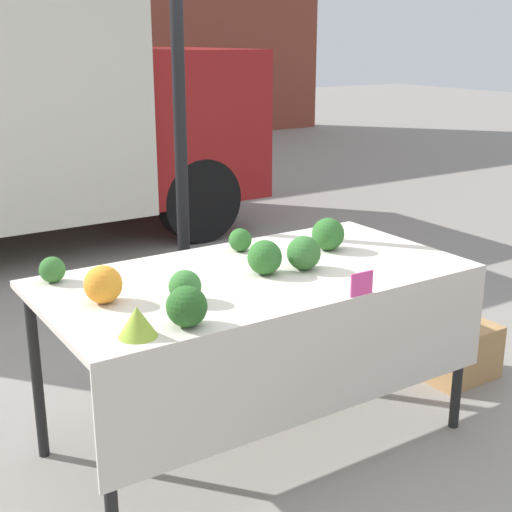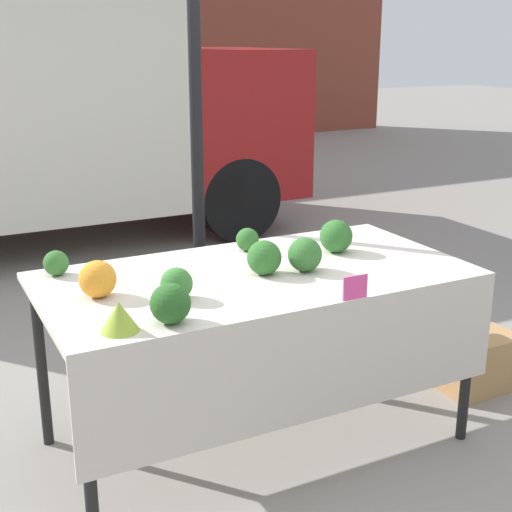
{
  "view_description": "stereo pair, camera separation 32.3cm",
  "coord_description": "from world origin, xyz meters",
  "views": [
    {
      "loc": [
        -1.68,
        -2.59,
        1.91
      ],
      "look_at": [
        0.0,
        0.0,
        0.95
      ],
      "focal_mm": 50.0,
      "sensor_mm": 36.0,
      "label": 1
    },
    {
      "loc": [
        -1.4,
        -2.75,
        1.91
      ],
      "look_at": [
        0.0,
        0.0,
        0.95
      ],
      "focal_mm": 50.0,
      "sensor_mm": 36.0,
      "label": 2
    }
  ],
  "objects": [
    {
      "name": "ground_plane",
      "position": [
        0.0,
        0.0,
        0.0
      ],
      "size": [
        40.0,
        40.0,
        0.0
      ],
      "primitive_type": "plane",
      "color": "gray"
    },
    {
      "name": "tent_pole",
      "position": [
        0.09,
        0.89,
        1.37
      ],
      "size": [
        0.07,
        0.07,
        2.74
      ],
      "color": "black",
      "rests_on": "ground_plane"
    },
    {
      "name": "parked_truck",
      "position": [
        -0.2,
        4.13,
        1.27
      ],
      "size": [
        4.6,
        2.03,
        2.34
      ],
      "color": "silver",
      "rests_on": "ground_plane"
    },
    {
      "name": "market_table",
      "position": [
        0.0,
        -0.07,
        0.77
      ],
      "size": [
        1.95,
        1.0,
        0.87
      ],
      "color": "beige",
      "rests_on": "ground_plane"
    },
    {
      "name": "orange_cauliflower",
      "position": [
        -0.73,
        0.02,
        0.95
      ],
      "size": [
        0.16,
        0.16,
        0.16
      ],
      "color": "orange",
      "rests_on": "market_table"
    },
    {
      "name": "romanesco_head",
      "position": [
        -0.75,
        -0.38,
        0.93
      ],
      "size": [
        0.14,
        0.14,
        0.12
      ],
      "color": "#93B238",
      "rests_on": "market_table"
    },
    {
      "name": "broccoli_head_0",
      "position": [
        0.12,
        0.33,
        0.93
      ],
      "size": [
        0.12,
        0.12,
        0.12
      ],
      "color": "#2D6628",
      "rests_on": "market_table"
    },
    {
      "name": "broccoli_head_1",
      "position": [
        0.02,
        -0.04,
        0.95
      ],
      "size": [
        0.16,
        0.16,
        0.16
      ],
      "color": "#2D6628",
      "rests_on": "market_table"
    },
    {
      "name": "broccoli_head_2",
      "position": [
        0.5,
        0.11,
        0.95
      ],
      "size": [
        0.16,
        0.16,
        0.16
      ],
      "color": "#2D6628",
      "rests_on": "market_table"
    },
    {
      "name": "broccoli_head_3",
      "position": [
        -0.56,
        -0.39,
        0.95
      ],
      "size": [
        0.16,
        0.16,
        0.16
      ],
      "color": "#285B23",
      "rests_on": "market_table"
    },
    {
      "name": "broccoli_head_4",
      "position": [
        0.21,
        -0.08,
        0.95
      ],
      "size": [
        0.16,
        0.16,
        0.16
      ],
      "color": "#336B2D",
      "rests_on": "market_table"
    },
    {
      "name": "broccoli_head_5",
      "position": [
        -0.82,
        0.38,
        0.93
      ],
      "size": [
        0.11,
        0.11,
        0.11
      ],
      "color": "#336B2D",
      "rests_on": "market_table"
    },
    {
      "name": "broccoli_head_6",
      "position": [
        -0.44,
        -0.16,
        0.94
      ],
      "size": [
        0.13,
        0.13,
        0.13
      ],
      "color": "#387533",
      "rests_on": "market_table"
    },
    {
      "name": "price_sign",
      "position": [
        0.21,
        -0.49,
        0.92
      ],
      "size": [
        0.12,
        0.01,
        0.1
      ],
      "color": "#EF4793",
      "rests_on": "market_table"
    },
    {
      "name": "produce_crate",
      "position": [
        1.36,
        -0.08,
        0.16
      ],
      "size": [
        0.43,
        0.27,
        0.31
      ],
      "color": "tan",
      "rests_on": "ground_plane"
    }
  ]
}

